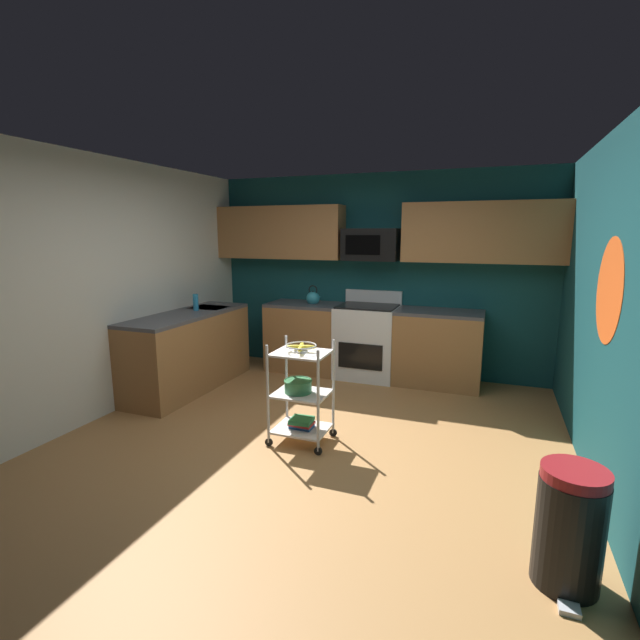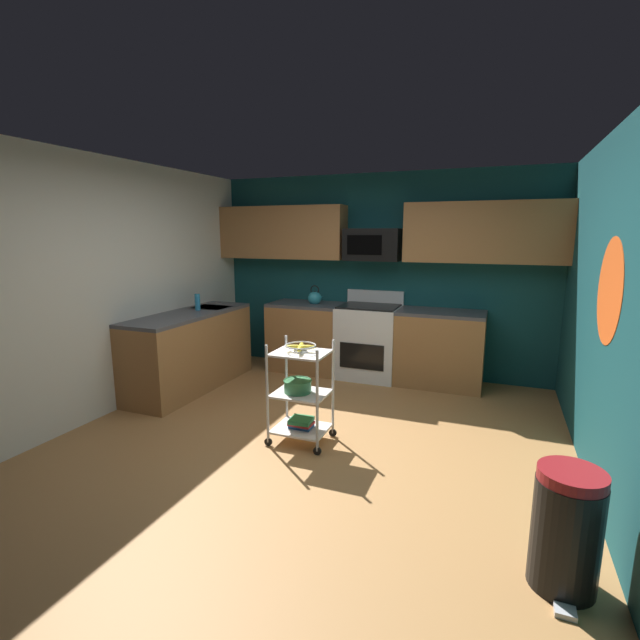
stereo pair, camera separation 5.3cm
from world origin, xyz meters
The scene contains 16 objects.
floor centered at (0.00, 0.00, -0.02)m, with size 4.40×4.80×0.04m, color #A87542.
wall_back centered at (0.00, 2.43, 1.30)m, with size 4.52×0.06×2.60m, color #14474C.
wall_left centered at (-2.23, 0.00, 1.30)m, with size 0.06×4.80×2.60m, color silver.
wall_right centered at (2.23, 0.00, 1.30)m, with size 0.06×4.80×2.60m, color #14474C.
wall_flower_decal centered at (2.20, 0.19, 1.45)m, with size 0.75×0.75×0.00m, color #E5591E.
counter_run centered at (-0.76, 1.63, 0.46)m, with size 3.58×2.40×0.92m.
oven_range centered at (-0.03, 2.10, 0.48)m, with size 0.76×0.65×1.10m.
upper_cabinets centered at (0.01, 2.23, 1.85)m, with size 4.40×0.33×0.70m.
microwave centered at (-0.03, 2.21, 1.70)m, with size 0.70×0.39×0.40m.
rolling_cart centered at (-0.08, 0.05, 0.45)m, with size 0.54×0.41×0.91m.
fruit_bowl centered at (-0.08, 0.05, 0.88)m, with size 0.27×0.27×0.07m.
mixing_bowl_large centered at (-0.11, 0.05, 0.52)m, with size 0.25×0.25×0.11m.
book_stack centered at (-0.08, 0.05, 0.18)m, with size 0.21×0.20×0.09m.
kettle centered at (-0.78, 2.10, 1.00)m, with size 0.21×0.18×0.26m.
dish_soap_bottle centered at (-1.91, 1.09, 1.02)m, with size 0.06×0.06×0.20m, color #2D8CBF.
trash_can centered at (1.90, -1.00, 0.33)m, with size 0.34×0.42×0.66m.
Camera 1 is at (1.43, -3.46, 1.84)m, focal length 25.50 mm.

